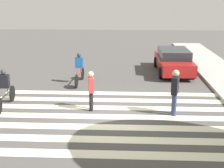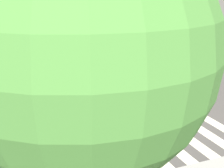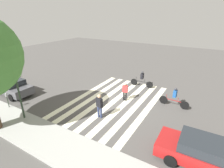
{
  "view_description": "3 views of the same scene",
  "coord_description": "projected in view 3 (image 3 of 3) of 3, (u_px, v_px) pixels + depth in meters",
  "views": [
    {
      "loc": [
        11.15,
        0.76,
        4.56
      ],
      "look_at": [
        -0.84,
        0.19,
        1.07
      ],
      "focal_mm": 50.0,
      "sensor_mm": 36.0,
      "label": 1
    },
    {
      "loc": [
        6.22,
        12.57,
        5.9
      ],
      "look_at": [
        0.87,
        -0.57,
        1.46
      ],
      "focal_mm": 50.0,
      "sensor_mm": 36.0,
      "label": 2
    },
    {
      "loc": [
        -6.59,
        11.46,
        7.02
      ],
      "look_at": [
        0.3,
        -0.2,
        1.46
      ],
      "focal_mm": 28.0,
      "sensor_mm": 36.0,
      "label": 3
    }
  ],
  "objects": [
    {
      "name": "ground_plane",
      "position": [
        114.0,
        101.0,
        14.89
      ],
      "size": [
        60.0,
        60.0,
        0.0
      ],
      "primitive_type": "plane",
      "color": "#4C4947"
    },
    {
      "name": "parking_meter",
      "position": [
        7.0,
        97.0,
        13.37
      ],
      "size": [
        0.15,
        0.15,
        1.35
      ],
      "color": "#283828",
      "rests_on": "ground_plane"
    },
    {
      "name": "cyclist_mid_street",
      "position": [
        142.0,
        79.0,
        17.52
      ],
      "size": [
        2.34,
        0.41,
        1.64
      ],
      "rotation": [
        0.0,
        0.0,
        0.04
      ],
      "color": "black",
      "rests_on": "ground_plane"
    },
    {
      "name": "cyclist_near_curb",
      "position": [
        175.0,
        97.0,
        13.76
      ],
      "size": [
        2.36,
        0.41,
        1.64
      ],
      "rotation": [
        0.0,
        0.0,
        -0.05
      ],
      "color": "black",
      "rests_on": "ground_plane"
    },
    {
      "name": "pedestrian_adult_yellow_jacket",
      "position": [
        100.0,
        105.0,
        12.25
      ],
      "size": [
        0.55,
        0.37,
        1.81
      ],
      "rotation": [
        0.0,
        0.0,
        2.84
      ],
      "color": "navy",
      "rests_on": "ground_plane"
    },
    {
      "name": "crosswalk_stripes",
      "position": [
        114.0,
        101.0,
        14.89
      ],
      "size": [
        6.36,
        10.0,
        0.01
      ],
      "color": "#F2EDCC",
      "rests_on": "ground_plane"
    },
    {
      "name": "car_parked_silver_sedan",
      "position": [
        207.0,
        154.0,
        8.39
      ],
      "size": [
        4.7,
        2.01,
        1.41
      ],
      "rotation": [
        0.0,
        0.0,
        0.01
      ],
      "color": "maroon",
      "rests_on": "ground_plane"
    },
    {
      "name": "pedestrian_adult_blue_shirt",
      "position": [
        125.0,
        91.0,
        14.73
      ],
      "size": [
        0.48,
        0.28,
        1.62
      ],
      "rotation": [
        0.0,
        0.0,
        3.31
      ],
      "color": "black",
      "rests_on": "ground_plane"
    },
    {
      "name": "car_parked_dark_suv",
      "position": [
        11.0,
        87.0,
        15.97
      ],
      "size": [
        4.24,
        1.99,
        1.42
      ],
      "rotation": [
        0.0,
        0.0,
        -0.01
      ],
      "color": "#4C4C51",
      "rests_on": "ground_plane"
    },
    {
      "name": "sidewalk_curb",
      "position": [
        59.0,
        145.0,
        9.89
      ],
      "size": [
        36.0,
        2.5,
        0.14
      ],
      "color": "#9E9E99",
      "rests_on": "ground_plane"
    },
    {
      "name": "traffic_light",
      "position": [
        18.0,
        77.0,
        11.31
      ],
      "size": [
        0.6,
        0.5,
        4.46
      ],
      "color": "#283828",
      "rests_on": "ground_plane"
    }
  ]
}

